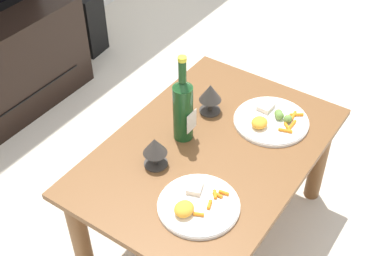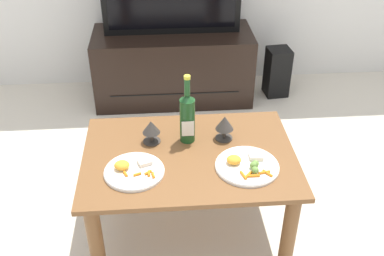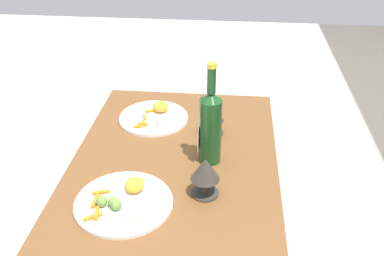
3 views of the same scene
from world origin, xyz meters
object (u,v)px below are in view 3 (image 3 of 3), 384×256
object	(u,v)px
dinner_plate_left	(154,117)
dinner_plate_right	(124,201)
dining_table	(175,180)
goblet_left	(212,115)
wine_bottle	(210,125)
goblet_right	(205,171)

from	to	relation	value
dinner_plate_left	dinner_plate_right	distance (m)	0.52
dining_table	goblet_left	bearing A→B (deg)	146.51
wine_bottle	goblet_right	world-z (taller)	wine_bottle
wine_bottle	goblet_right	size ratio (longest dim) A/B	2.76
dining_table	goblet_left	world-z (taller)	goblet_left
goblet_right	dinner_plate_right	world-z (taller)	goblet_right
wine_bottle	goblet_left	distance (m)	0.19
dining_table	dinner_plate_left	xyz separation A→B (m)	(-0.26, -0.12, 0.11)
wine_bottle	dinner_plate_left	xyz separation A→B (m)	(-0.27, -0.24, -0.13)
dinner_plate_left	dinner_plate_right	size ratio (longest dim) A/B	0.93
dining_table	goblet_left	size ratio (longest dim) A/B	8.39
dinner_plate_left	goblet_right	bearing A→B (deg)	27.77
goblet_right	dinner_plate_left	xyz separation A→B (m)	(-0.45, -0.24, -0.07)
dinner_plate_left	wine_bottle	bearing A→B (deg)	41.90
wine_bottle	dinner_plate_left	distance (m)	0.38
dining_table	wine_bottle	size ratio (longest dim) A/B	2.84
dining_table	goblet_right	world-z (taller)	goblet_right
dining_table	wine_bottle	bearing A→B (deg)	88.69
dinner_plate_left	dinner_plate_right	bearing A→B (deg)	-0.32
wine_bottle	dinner_plate_right	distance (m)	0.37
wine_bottle	goblet_left	world-z (taller)	wine_bottle
dining_table	dinner_plate_right	world-z (taller)	dinner_plate_right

